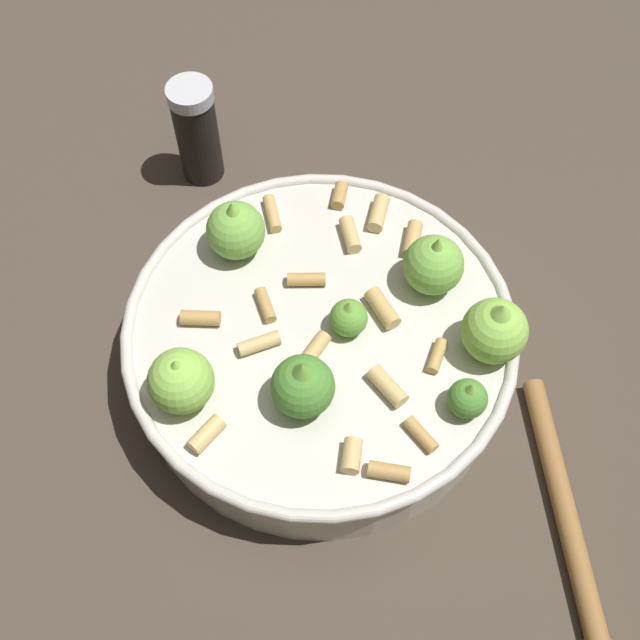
{
  "coord_description": "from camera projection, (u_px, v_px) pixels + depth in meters",
  "views": [
    {
      "loc": [
        -0.07,
        -0.28,
        0.56
      ],
      "look_at": [
        0.0,
        0.0,
        0.07
      ],
      "focal_mm": 44.07,
      "sensor_mm": 36.0,
      "label": 1
    }
  ],
  "objects": [
    {
      "name": "ground_plane",
      "position": [
        320.0,
        364.0,
        0.63
      ],
      "size": [
        2.4,
        2.4,
        0.0
      ],
      "primitive_type": "plane",
      "color": "#42382D"
    },
    {
      "name": "cooking_pan",
      "position": [
        322.0,
        341.0,
        0.59
      ],
      "size": [
        0.29,
        0.29,
        0.11
      ],
      "color": "beige",
      "rests_on": "ground"
    },
    {
      "name": "pepper_shaker",
      "position": [
        197.0,
        132.0,
        0.69
      ],
      "size": [
        0.04,
        0.04,
        0.1
      ],
      "color": "black",
      "rests_on": "ground"
    },
    {
      "name": "wooden_spoon",
      "position": [
        576.0,
        555.0,
        0.54
      ],
      "size": [
        0.07,
        0.24,
        0.02
      ],
      "color": "olive",
      "rests_on": "ground"
    }
  ]
}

